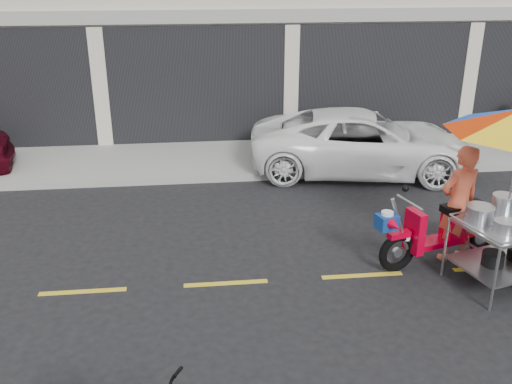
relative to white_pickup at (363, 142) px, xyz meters
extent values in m
plane|color=black|center=(-1.22, -4.33, -0.67)|extent=(90.00, 90.00, 0.00)
cube|color=gray|center=(-1.22, 1.17, -0.59)|extent=(45.00, 3.00, 0.15)
cube|color=black|center=(-1.22, 2.14, 0.78)|extent=(35.28, 0.06, 2.90)
cube|color=gray|center=(-1.22, 2.12, 2.43)|extent=(36.00, 0.12, 0.30)
cube|color=gold|center=(-1.22, -4.33, -0.66)|extent=(42.00, 0.10, 0.01)
imported|color=white|center=(0.00, 0.00, 0.00)|extent=(5.10, 2.99, 1.33)
torus|color=black|center=(-0.69, -4.23, -0.36)|extent=(0.62, 0.28, 0.61)
torus|color=black|center=(0.87, -3.80, -0.36)|extent=(0.62, 0.28, 0.61)
cylinder|color=#9EA0A5|center=(-0.69, -4.23, -0.36)|extent=(0.16, 0.10, 0.15)
cylinder|color=#9EA0A5|center=(0.87, -3.80, -0.36)|extent=(0.16, 0.10, 0.15)
cube|color=#C2001F|center=(-0.69, -4.23, -0.07)|extent=(0.37, 0.22, 0.09)
cylinder|color=#9EA0A5|center=(-0.69, -4.23, 0.09)|extent=(0.39, 0.16, 0.87)
cube|color=#C2001F|center=(-0.43, -4.16, -0.07)|extent=(0.22, 0.39, 0.65)
cube|color=#C2001F|center=(0.04, -4.03, -0.32)|extent=(0.91, 0.52, 0.09)
cube|color=#C2001F|center=(0.51, -3.90, -0.07)|extent=(0.85, 0.49, 0.43)
cube|color=black|center=(0.40, -3.93, 0.18)|extent=(0.75, 0.44, 0.11)
cylinder|color=#9EA0A5|center=(-0.56, -4.20, 0.41)|extent=(0.20, 0.58, 0.04)
sphere|color=black|center=(-0.56, -3.97, 0.54)|extent=(0.11, 0.11, 0.11)
cylinder|color=white|center=(-0.56, -4.20, -0.15)|extent=(0.16, 0.16, 0.05)
cube|color=navy|center=(-0.92, -4.30, 0.18)|extent=(0.33, 0.30, 0.22)
cylinder|color=white|center=(-0.92, -4.30, 0.31)|extent=(0.21, 0.21, 0.05)
cone|color=#C2001F|center=(-0.87, -4.48, 0.20)|extent=(0.25, 0.28, 0.19)
cylinder|color=#9EA0A5|center=(0.20, -5.39, -0.21)|extent=(0.05, 0.05, 0.92)
cylinder|color=#9EA0A5|center=(-0.07, -4.45, -0.21)|extent=(0.05, 0.05, 0.92)
cylinder|color=#9EA0A5|center=(1.08, -4.13, -0.21)|extent=(0.05, 0.05, 0.92)
cube|color=#9EA0A5|center=(0.64, -4.76, -0.34)|extent=(1.40, 1.26, 0.03)
cube|color=#9EA0A5|center=(0.64, -4.76, 0.25)|extent=(1.40, 1.26, 0.04)
cylinder|color=#9EA0A5|center=(0.51, -4.29, 0.32)|extent=(1.15, 0.35, 0.03)
cylinder|color=#9EA0A5|center=(0.07, -4.92, 0.32)|extent=(0.29, 0.94, 0.03)
cylinder|color=#9EA0A5|center=(0.51, -4.29, -0.34)|extent=(0.26, 0.79, 0.04)
cylinder|color=#9EA0A5|center=(0.51, -4.29, 0.20)|extent=(0.26, 0.79, 0.04)
cylinder|color=#B7B7BC|center=(0.27, -4.64, 0.38)|extent=(0.46, 0.46, 0.22)
cylinder|color=#B7B7BC|center=(0.68, -4.50, 0.42)|extent=(0.39, 0.39, 0.30)
cylinder|color=#B7B7BC|center=(0.43, -5.02, 0.35)|extent=(0.35, 0.35, 0.16)
cylinder|color=black|center=(0.48, -4.80, -0.23)|extent=(0.37, 0.37, 0.19)
imported|color=#E25B3B|center=(0.30, -3.96, 0.25)|extent=(0.76, 0.60, 1.83)
camera|label=1|loc=(-3.57, -11.38, 3.63)|focal=40.00mm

